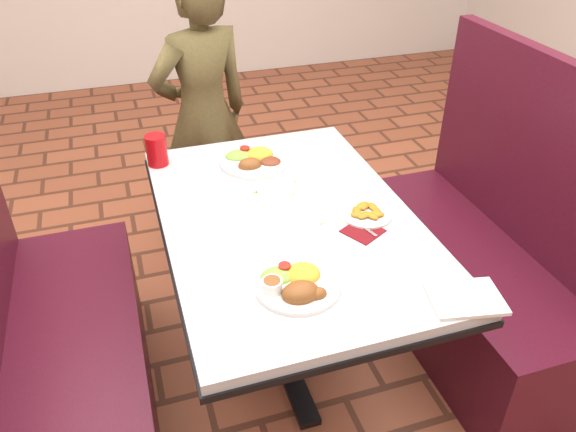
# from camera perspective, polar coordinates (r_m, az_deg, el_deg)

# --- Properties ---
(dining_table) EXTENTS (0.81, 1.21, 0.75)m
(dining_table) POSITION_cam_1_polar(r_m,az_deg,el_deg) (1.89, 0.00, -2.42)
(dining_table) COLOR silver
(dining_table) RESTS_ON ground
(booth_bench_left) EXTENTS (0.47, 1.20, 1.17)m
(booth_bench_left) POSITION_cam_1_polar(r_m,az_deg,el_deg) (2.07, -22.14, -13.55)
(booth_bench_left) COLOR #4C1121
(booth_bench_left) RESTS_ON ground
(booth_bench_right) EXTENTS (0.47, 1.20, 1.17)m
(booth_bench_right) POSITION_cam_1_polar(r_m,az_deg,el_deg) (2.41, 18.47, -5.11)
(booth_bench_right) COLOR #4C1121
(booth_bench_right) RESTS_ON ground
(diner_person) EXTENTS (0.58, 0.47, 1.38)m
(diner_person) POSITION_cam_1_polar(r_m,az_deg,el_deg) (2.72, -8.58, 9.89)
(diner_person) COLOR brown
(diner_person) RESTS_ON ground
(near_dinner_plate) EXTENTS (0.24, 0.24, 0.07)m
(near_dinner_plate) POSITION_cam_1_polar(r_m,az_deg,el_deg) (1.54, 0.86, -6.58)
(near_dinner_plate) COLOR white
(near_dinner_plate) RESTS_ON dining_table
(far_dinner_plate) EXTENTS (0.26, 0.26, 0.07)m
(far_dinner_plate) POSITION_cam_1_polar(r_m,az_deg,el_deg) (2.15, -3.48, 6.01)
(far_dinner_plate) COLOR white
(far_dinner_plate) RESTS_ON dining_table
(plantain_plate) EXTENTS (0.17, 0.17, 0.03)m
(plantain_plate) POSITION_cam_1_polar(r_m,az_deg,el_deg) (1.85, 7.96, 0.26)
(plantain_plate) COLOR white
(plantain_plate) RESTS_ON dining_table
(maroon_napkin) EXTENTS (0.15, 0.15, 0.00)m
(maroon_napkin) POSITION_cam_1_polar(r_m,az_deg,el_deg) (1.78, 7.61, -1.52)
(maroon_napkin) COLOR #5F0E13
(maroon_napkin) RESTS_ON dining_table
(spoon_utensil) EXTENTS (0.05, 0.14, 0.00)m
(spoon_utensil) POSITION_cam_1_polar(r_m,az_deg,el_deg) (1.80, 7.46, -0.97)
(spoon_utensil) COLOR #BCBCC1
(spoon_utensil) RESTS_ON dining_table
(red_tumbler) EXTENTS (0.08, 0.08, 0.12)m
(red_tumbler) POSITION_cam_1_polar(r_m,az_deg,el_deg) (2.17, -13.21, 6.54)
(red_tumbler) COLOR #BC0C11
(red_tumbler) RESTS_ON dining_table
(paper_napkin) EXTENTS (0.22, 0.18, 0.01)m
(paper_napkin) POSITION_cam_1_polar(r_m,az_deg,el_deg) (1.59, 17.59, -7.99)
(paper_napkin) COLOR silver
(paper_napkin) RESTS_ON dining_table
(knife_utensil) EXTENTS (0.04, 0.18, 0.00)m
(knife_utensil) POSITION_cam_1_polar(r_m,az_deg,el_deg) (1.53, 0.34, -7.69)
(knife_utensil) COLOR silver
(knife_utensil) RESTS_ON dining_table
(fork_utensil) EXTENTS (0.02, 0.14, 0.00)m
(fork_utensil) POSITION_cam_1_polar(r_m,az_deg,el_deg) (1.55, 1.43, -7.08)
(fork_utensil) COLOR silver
(fork_utensil) RESTS_ON dining_table
(lettuce_shreds) EXTENTS (0.28, 0.32, 0.00)m
(lettuce_shreds) POSITION_cam_1_polar(r_m,az_deg,el_deg) (1.90, 0.60, 1.19)
(lettuce_shreds) COLOR #90BE4C
(lettuce_shreds) RESTS_ON dining_table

